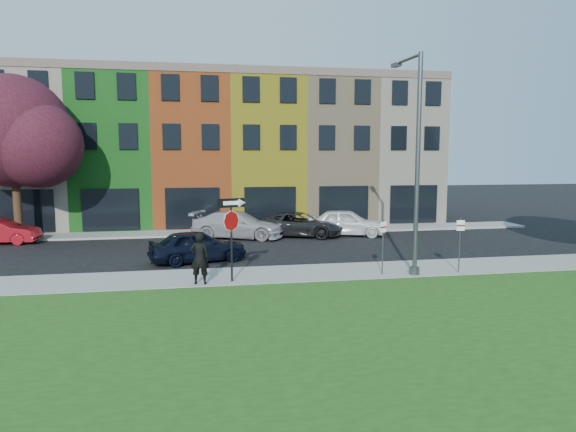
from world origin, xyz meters
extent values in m
plane|color=black|center=(0.00, 0.00, 0.00)|extent=(120.00, 120.00, 0.00)
cube|color=gray|center=(2.00, 3.00, 0.06)|extent=(40.00, 3.00, 0.12)
cube|color=gray|center=(-3.00, 15.00, 0.06)|extent=(40.00, 2.40, 0.12)
cube|color=beige|center=(-15.00, 21.20, 5.00)|extent=(5.00, 10.00, 10.00)
cube|color=#248725|center=(-10.00, 21.20, 5.00)|extent=(5.00, 10.00, 10.00)
cube|color=#CC5722|center=(-5.00, 21.20, 5.00)|extent=(5.00, 10.00, 10.00)
cube|color=gold|center=(0.00, 21.20, 5.00)|extent=(5.00, 10.00, 10.00)
cube|color=#9A8663|center=(5.00, 21.20, 5.00)|extent=(5.00, 10.00, 10.00)
cube|color=beige|center=(10.00, 21.20, 5.00)|extent=(5.00, 10.00, 10.00)
cube|color=black|center=(-2.50, 16.14, 1.50)|extent=(30.00, 0.12, 2.60)
cylinder|color=black|center=(-3.55, 2.09, 1.65)|extent=(0.08, 0.08, 3.07)
cylinder|color=white|center=(-3.55, 2.07, 2.42)|extent=(0.76, 0.26, 0.79)
cylinder|color=#930808|center=(-3.55, 2.04, 2.42)|extent=(0.72, 0.24, 0.75)
cube|color=black|center=(-3.55, 2.07, 3.09)|extent=(1.01, 0.35, 0.34)
cube|color=white|center=(-3.55, 2.04, 3.09)|extent=(0.64, 0.22, 0.14)
imported|color=black|center=(-4.74, 1.90, 1.09)|extent=(0.86, 0.70, 1.94)
imported|color=black|center=(-4.78, 6.45, 0.74)|extent=(3.81, 5.19, 1.49)
imported|color=#A2A2A7|center=(-2.41, 12.94, 0.79)|extent=(5.95, 6.94, 1.57)
imported|color=black|center=(1.28, 12.93, 0.73)|extent=(5.96, 6.86, 1.45)
imported|color=white|center=(4.14, 12.69, 0.80)|extent=(4.78, 5.88, 1.61)
cylinder|color=#4B4E50|center=(3.71, 1.90, 4.44)|extent=(0.18, 0.18, 8.65)
cylinder|color=#4B4E50|center=(3.71, 1.90, 0.27)|extent=(0.40, 0.40, 0.30)
cylinder|color=#4B4E50|center=(3.65, 2.90, 8.67)|extent=(0.24, 2.00, 0.12)
cube|color=#4B4E50|center=(3.58, 4.00, 8.62)|extent=(0.28, 0.56, 0.16)
cylinder|color=#4B4E50|center=(2.44, 2.12, 1.23)|extent=(0.05, 0.05, 2.22)
cube|color=white|center=(2.44, 2.09, 2.03)|extent=(0.30, 0.14, 0.42)
cube|color=#930808|center=(2.44, 2.07, 2.03)|extent=(0.30, 0.13, 0.06)
cylinder|color=#4B4E50|center=(5.62, 1.90, 1.24)|extent=(0.05, 0.05, 2.24)
cube|color=white|center=(5.62, 1.87, 2.05)|extent=(0.32, 0.09, 0.42)
cube|color=#930808|center=(5.62, 1.85, 2.05)|extent=(0.31, 0.08, 0.06)
cylinder|color=black|center=(-14.74, 14.20, 2.06)|extent=(0.44, 0.44, 3.87)
sphere|color=black|center=(-14.74, 14.20, 6.17)|extent=(6.24, 6.24, 6.24)
sphere|color=black|center=(-13.18, 13.26, 5.39)|extent=(4.68, 4.68, 4.68)
sphere|color=black|center=(-14.42, 14.82, 7.27)|extent=(3.74, 3.74, 3.74)
camera|label=1|loc=(-4.88, -16.93, 4.86)|focal=32.00mm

